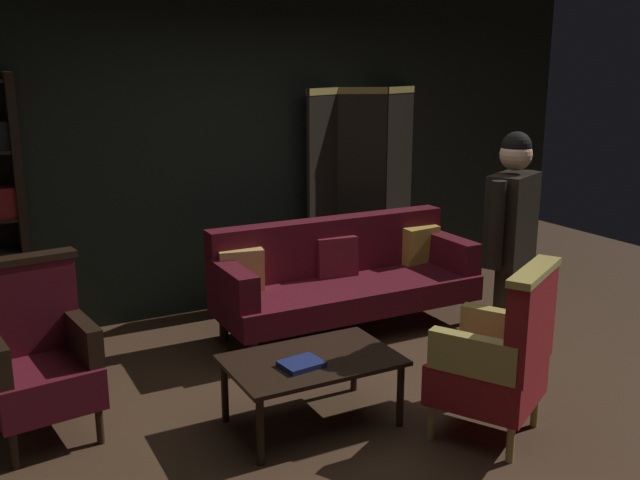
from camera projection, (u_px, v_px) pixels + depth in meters
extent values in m
plane|color=#3D2819|center=(381.00, 419.00, 4.31)|extent=(10.00, 10.00, 0.00)
cube|color=black|center=(230.00, 148.00, 6.07)|extent=(7.20, 0.10, 2.80)
cube|color=black|center=(323.00, 195.00, 6.38)|extent=(0.42, 0.25, 1.90)
cube|color=tan|center=(323.00, 91.00, 6.16)|extent=(0.42, 0.25, 0.06)
cube|color=black|center=(361.00, 191.00, 6.59)|extent=(0.44, 0.20, 1.90)
cube|color=tan|center=(362.00, 90.00, 6.37)|extent=(0.44, 0.21, 0.06)
cube|color=black|center=(398.00, 188.00, 6.79)|extent=(0.43, 0.22, 1.90)
cube|color=tan|center=(400.00, 90.00, 6.57)|extent=(0.43, 0.23, 0.06)
cube|color=black|center=(21.00, 216.00, 5.15)|extent=(0.06, 0.32, 2.05)
cylinder|color=black|center=(254.00, 354.00, 5.00)|extent=(0.07, 0.07, 0.22)
cylinder|color=black|center=(466.00, 311.00, 5.86)|extent=(0.07, 0.07, 0.22)
cylinder|color=black|center=(224.00, 327.00, 5.52)|extent=(0.07, 0.07, 0.22)
cylinder|color=black|center=(423.00, 291.00, 6.38)|extent=(0.07, 0.07, 0.22)
cube|color=#4C0F19|center=(349.00, 294.00, 5.64)|extent=(2.10, 0.76, 0.20)
cube|color=#4C0F19|center=(330.00, 245.00, 5.83)|extent=(2.10, 0.18, 0.46)
cube|color=#4C0F19|center=(232.00, 284.00, 5.14)|extent=(0.16, 0.68, 0.26)
cube|color=#4C0F19|center=(448.00, 251.00, 6.03)|extent=(0.16, 0.68, 0.26)
cube|color=tan|center=(241.00, 272.00, 5.38)|extent=(0.36, 0.17, 0.34)
cube|color=maroon|center=(337.00, 258.00, 5.75)|extent=(0.35, 0.17, 0.35)
cube|color=#B79338|center=(420.00, 246.00, 6.13)|extent=(0.36, 0.18, 0.35)
cylinder|color=black|center=(260.00, 431.00, 3.78)|extent=(0.04, 0.04, 0.39)
cylinder|color=black|center=(400.00, 395.00, 4.19)|extent=(0.04, 0.04, 0.39)
cylinder|color=black|center=(225.00, 391.00, 4.24)|extent=(0.04, 0.04, 0.39)
cylinder|color=black|center=(354.00, 362.00, 4.65)|extent=(0.04, 0.04, 0.39)
cube|color=black|center=(312.00, 360.00, 4.17)|extent=(1.00, 0.64, 0.03)
cylinder|color=tan|center=(461.00, 391.00, 4.44)|extent=(0.04, 0.04, 0.22)
cylinder|color=tan|center=(432.00, 421.00, 4.06)|extent=(0.04, 0.04, 0.22)
cylinder|color=tan|center=(535.00, 409.00, 4.20)|extent=(0.04, 0.04, 0.22)
cylinder|color=tan|center=(510.00, 443.00, 3.82)|extent=(0.04, 0.04, 0.22)
cube|color=maroon|center=(486.00, 379.00, 4.08)|extent=(0.76, 0.76, 0.24)
cube|color=maroon|center=(531.00, 323.00, 3.86)|extent=(0.55, 0.38, 0.54)
cube|color=tan|center=(535.00, 272.00, 3.79)|extent=(0.59, 0.41, 0.04)
cube|color=tan|center=(502.00, 329.00, 4.22)|extent=(0.33, 0.48, 0.22)
cube|color=tan|center=(474.00, 356.00, 3.82)|extent=(0.33, 0.48, 0.22)
cylinder|color=black|center=(14.00, 450.00, 3.76)|extent=(0.04, 0.04, 0.22)
cylinder|color=black|center=(100.00, 425.00, 4.01)|extent=(0.04, 0.04, 0.22)
cylinder|color=black|center=(75.00, 395.00, 4.38)|extent=(0.04, 0.04, 0.22)
cube|color=#4C0F19|center=(43.00, 384.00, 4.01)|extent=(0.63, 0.63, 0.24)
cube|color=#4C0F19|center=(26.00, 308.00, 4.10)|extent=(0.57, 0.19, 0.54)
cube|color=black|center=(21.00, 259.00, 4.03)|extent=(0.61, 0.20, 0.04)
cube|color=black|center=(82.00, 337.00, 4.09)|extent=(0.15, 0.51, 0.22)
cylinder|color=black|center=(509.00, 324.00, 4.69)|extent=(0.12, 0.12, 0.86)
cylinder|color=black|center=(501.00, 330.00, 4.58)|extent=(0.12, 0.12, 0.86)
cube|color=maroon|center=(509.00, 258.00, 4.52)|extent=(0.36, 0.28, 0.09)
cube|color=black|center=(512.00, 220.00, 4.46)|extent=(0.45, 0.37, 0.58)
cube|color=white|center=(496.00, 213.00, 4.51)|extent=(0.13, 0.07, 0.41)
cube|color=maroon|center=(497.00, 177.00, 4.46)|extent=(0.09, 0.06, 0.04)
cylinder|color=black|center=(526.00, 211.00, 4.65)|extent=(0.09, 0.09, 0.54)
cylinder|color=black|center=(497.00, 225.00, 4.26)|extent=(0.09, 0.09, 0.54)
sphere|color=tan|center=(516.00, 155.00, 4.36)|extent=(0.20, 0.20, 0.20)
sphere|color=black|center=(517.00, 146.00, 4.35)|extent=(0.18, 0.18, 0.18)
cube|color=navy|center=(301.00, 364.00, 4.05)|extent=(0.25, 0.21, 0.03)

